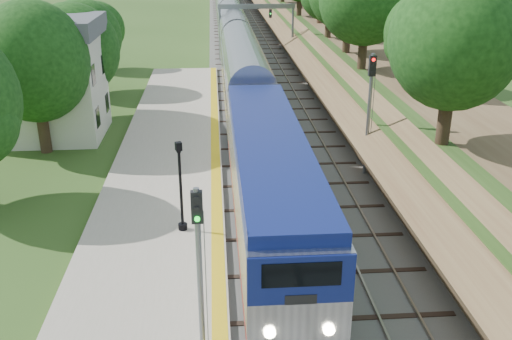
{
  "coord_description": "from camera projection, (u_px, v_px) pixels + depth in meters",
  "views": [
    {
      "loc": [
        -2.31,
        -8.47,
        12.61
      ],
      "look_at": [
        -0.5,
        15.71,
        2.8
      ],
      "focal_mm": 40.0,
      "sensor_mm": 36.0,
      "label": 1
    }
  ],
  "objects": [
    {
      "name": "trackbed",
      "position": [
        249.0,
        53.0,
        68.3
      ],
      "size": [
        9.5,
        170.0,
        0.28
      ],
      "color": "#4C4944",
      "rests_on": "ground"
    },
    {
      "name": "platform",
      "position": [
        157.0,
        221.0,
        27.08
      ],
      "size": [
        6.4,
        68.0,
        0.38
      ],
      "primitive_type": "cube",
      "color": "#A89E88",
      "rests_on": "ground"
    },
    {
      "name": "yellow_stripe",
      "position": [
        217.0,
        216.0,
        27.2
      ],
      "size": [
        0.55,
        68.0,
        0.01
      ],
      "primitive_type": "cube",
      "color": "gold",
      "rests_on": "platform"
    },
    {
      "name": "embankment",
      "position": [
        319.0,
        36.0,
        68.17
      ],
      "size": [
        10.64,
        170.0,
        11.7
      ],
      "color": "brown",
      "rests_on": "ground"
    },
    {
      "name": "station_building",
      "position": [
        38.0,
        78.0,
        37.95
      ],
      "size": [
        8.6,
        6.6,
        8.0
      ],
      "color": "silver",
      "rests_on": "ground"
    },
    {
      "name": "signal_gantry",
      "position": [
        256.0,
        17.0,
        61.92
      ],
      "size": [
        8.4,
        0.38,
        6.2
      ],
      "color": "slate",
      "rests_on": "ground"
    },
    {
      "name": "trees_behind_platform",
      "position": [
        43.0,
        109.0,
        29.35
      ],
      "size": [
        7.82,
        53.32,
        7.21
      ],
      "color": "#332316",
      "rests_on": "ground"
    },
    {
      "name": "train",
      "position": [
        228.0,
        15.0,
        83.51
      ],
      "size": [
        3.13,
        146.96,
        4.61
      ],
      "color": "black",
      "rests_on": "trackbed"
    },
    {
      "name": "lamppost_far",
      "position": [
        181.0,
        192.0,
        25.23
      ],
      "size": [
        0.41,
        0.41,
        4.2
      ],
      "color": "black",
      "rests_on": "platform"
    },
    {
      "name": "signal_platform",
      "position": [
        199.0,
        256.0,
        16.87
      ],
      "size": [
        0.34,
        0.27,
        5.74
      ],
      "color": "slate",
      "rests_on": "platform"
    },
    {
      "name": "signal_farside",
      "position": [
        370.0,
        102.0,
        31.32
      ],
      "size": [
        0.38,
        0.3,
        6.88
      ],
      "color": "slate",
      "rests_on": "ground"
    }
  ]
}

